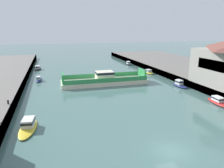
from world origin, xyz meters
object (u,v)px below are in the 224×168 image
Objects in this scene: chain_ferry at (104,80)px; moored_boat_far_right at (128,64)px; moored_boat_far_left at (179,84)px; moored_boat_upstream_a at (39,79)px; moored_boat_mid_right at (28,125)px; moored_boat_near_left at (219,102)px; moored_boat_near_right at (148,72)px; moored_boat_mid_left at (38,68)px.

chain_ferry is 31.00m from moored_boat_far_right.
moored_boat_far_left reaches higher than moored_boat_upstream_a.
moored_boat_mid_right is 58.15m from moored_boat_far_right.
moored_boat_near_left is 1.17× the size of moored_boat_near_right.
moored_boat_near_left is at bearing -90.81° from moored_boat_far_left.
chain_ferry is 18.84m from moored_boat_far_left.
moored_boat_upstream_a is (-33.35, 29.26, -0.03)m from moored_boat_near_left.
moored_boat_near_left is 29.81m from moored_boat_near_right.
moored_boat_near_right is 0.83× the size of moored_boat_mid_left.
chain_ferry is 4.11× the size of moored_boat_near_right.
moored_boat_mid_left is at bearing -179.77° from moored_boat_far_right.
moored_boat_far_right reaches higher than moored_boat_mid_left.
moored_boat_mid_left is (-17.59, 26.03, -0.49)m from chain_ferry.
moored_boat_near_right is 33.32m from moored_boat_upstream_a.
moored_boat_near_left is 33.60m from moored_boat_mid_right.
moored_boat_upstream_a is (0.25, 29.70, -0.07)m from moored_boat_mid_right.
moored_boat_mid_left is at bearing 153.39° from moored_boat_near_right.
moored_boat_near_right is at bearing 0.94° from moored_boat_upstream_a.
moored_boat_mid_left reaches higher than moored_boat_near_right.
moored_boat_mid_right is 36.33m from moored_boat_far_left.
moored_boat_near_left reaches higher than moored_boat_near_right.
moored_boat_far_left is at bearing -25.96° from moored_boat_upstream_a.
moored_boat_far_left is (33.78, 13.38, 0.08)m from moored_boat_mid_right.
moored_boat_far_right is (-0.20, 17.37, 0.07)m from moored_boat_near_right.
moored_boat_near_left is 44.36m from moored_boat_upstream_a.
moored_boat_far_left reaches higher than moored_boat_near_left.
chain_ferry is at bearing -152.38° from moored_boat_near_right.
moored_boat_near_left is at bearing -51.29° from chain_ferry.
moored_boat_far_right is at bearing 90.68° from moored_boat_far_left.
moored_boat_far_right reaches higher than moored_boat_mid_right.
moored_boat_far_left is at bearing 89.19° from moored_boat_near_left.
moored_boat_mid_left reaches higher than moored_boat_upstream_a.
moored_boat_mid_right reaches higher than moored_boat_upstream_a.
moored_boat_far_left is 0.98× the size of moored_boat_upstream_a.
moored_boat_mid_left is 47.49m from moored_boat_mid_right.
moored_boat_mid_right is (-33.57, -30.25, 0.07)m from moored_boat_near_right.
moored_boat_near_right is 0.78× the size of moored_boat_mid_right.
moored_boat_upstream_a is at bearing -179.06° from moored_boat_near_right.
moored_boat_mid_right is (0.83, -47.48, 0.03)m from moored_boat_mid_left.
moored_boat_mid_right reaches higher than moored_boat_near_right.
moored_boat_near_left is 1.22× the size of moored_boat_upstream_a.
moored_boat_upstream_a is at bearing -151.59° from moored_boat_far_right.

